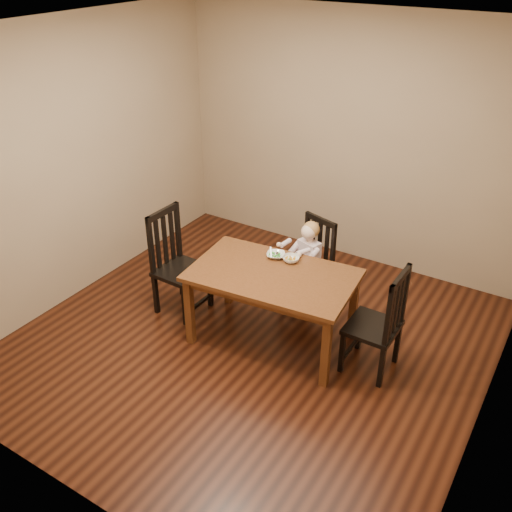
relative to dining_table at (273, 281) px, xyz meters
The scene contains 9 objects.
room 0.74m from the dining_table, 134.14° to the right, with size 4.01×4.01×2.71m.
dining_table is the anchor object (origin of this frame).
chair_child 0.73m from the dining_table, 88.17° to the left, with size 0.49×0.48×0.93m.
chair_left 1.05m from the dining_table, behind, with size 0.44×0.46×1.05m.
chair_right 0.98m from the dining_table, ahead, with size 0.41×0.43×1.00m.
toddler 0.66m from the dining_table, 89.19° to the left, with size 0.28×0.35×0.48m, color silver, non-canonical shape.
bowl_peas 0.30m from the dining_table, 114.82° to the left, with size 0.16×0.16×0.04m, color white.
bowl_veg 0.29m from the dining_table, 82.58° to the left, with size 0.15×0.15×0.05m, color white.
fork 0.31m from the dining_table, 123.79° to the left, with size 0.08×0.11×0.05m.
Camera 1 is at (2.24, -3.52, 3.31)m, focal length 40.00 mm.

